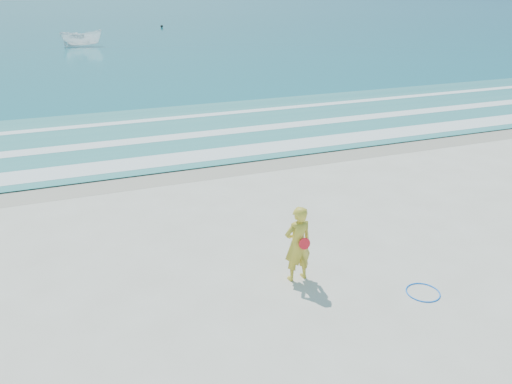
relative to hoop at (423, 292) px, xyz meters
name	(u,v)px	position (x,y,z in m)	size (l,w,h in m)	color
ground	(305,306)	(-2.68, 0.51, -0.01)	(400.00, 400.00, 0.00)	silver
wet_sand	(197,169)	(-2.68, 9.51, -0.01)	(400.00, 2.40, 0.00)	#B2A893
ocean	(77,15)	(-2.68, 105.51, 0.01)	(400.00, 190.00, 0.04)	#19727F
shallow	(169,133)	(-2.68, 14.51, 0.03)	(400.00, 10.00, 0.01)	#59B7AD
foam_near	(189,157)	(-2.68, 10.81, 0.04)	(400.00, 1.40, 0.01)	white
foam_mid	(173,137)	(-2.68, 13.71, 0.04)	(400.00, 0.90, 0.01)	white
foam_far	(159,119)	(-2.68, 17.01, 0.04)	(400.00, 0.60, 0.01)	white
hoop	(423,292)	(0.00, 0.00, 0.00)	(0.75, 0.75, 0.03)	#0D6EFB
boat	(82,38)	(-4.53, 50.04, 0.85)	(1.60, 4.26, 1.64)	white
buoy	(162,26)	(7.70, 69.83, 0.23)	(0.40, 0.40, 0.40)	black
woman	(298,244)	(-2.39, 1.54, 0.91)	(0.71, 0.50, 1.84)	gold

